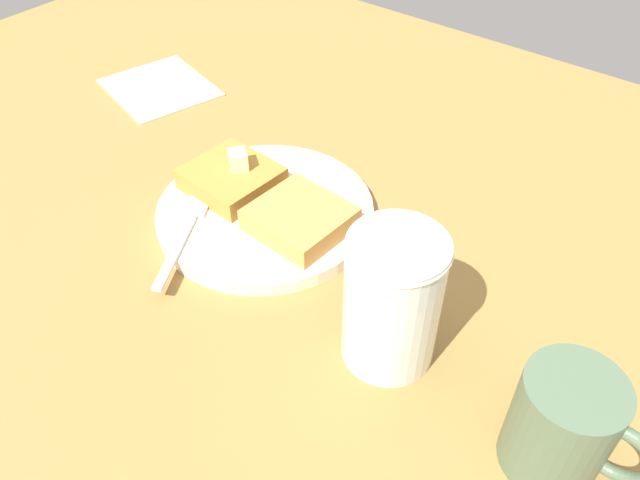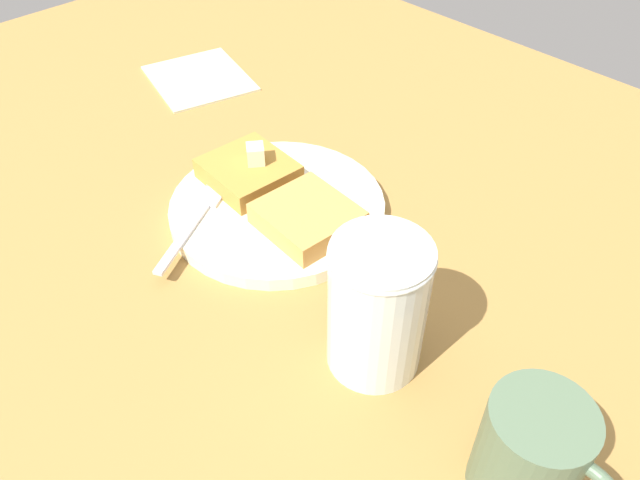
{
  "view_description": "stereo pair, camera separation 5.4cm",
  "coord_description": "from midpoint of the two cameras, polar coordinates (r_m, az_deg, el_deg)",
  "views": [
    {
      "loc": [
        41.61,
        -28.12,
        43.93
      ],
      "look_at": [
        16.99,
        3.18,
        7.16
      ],
      "focal_mm": 35.0,
      "sensor_mm": 36.0,
      "label": 1
    },
    {
      "loc": [
        45.62,
        -24.49,
        43.93
      ],
      "look_at": [
        16.99,
        3.18,
        7.16
      ],
      "focal_mm": 35.0,
      "sensor_mm": 36.0,
      "label": 2
    }
  ],
  "objects": [
    {
      "name": "plate",
      "position": [
        0.63,
        -7.46,
        2.54
      ],
      "size": [
        21.77,
        21.77,
        1.42
      ],
      "color": "silver",
      "rests_on": "table_surface"
    },
    {
      "name": "table_surface",
      "position": [
        0.66,
        -15.75,
        0.88
      ],
      "size": [
        115.11,
        115.11,
        2.66
      ],
      "primitive_type": "cube",
      "color": "olive",
      "rests_on": "ground"
    },
    {
      "name": "syrup_jar",
      "position": [
        0.47,
        3.4,
        -5.9
      ],
      "size": [
        7.69,
        7.69,
        11.9
      ],
      "color": "#5E2D10",
      "rests_on": "table_surface"
    },
    {
      "name": "butter_pat_primary",
      "position": [
        0.64,
        -9.92,
        7.13
      ],
      "size": [
        2.59,
        2.55,
        1.94
      ],
      "primitive_type": "cube",
      "rotation": [
        0.0,
        0.0,
        2.52
      ],
      "color": "beige",
      "rests_on": "toast_slice_left"
    },
    {
      "name": "toast_slice_left",
      "position": [
        0.65,
        -10.46,
        5.49
      ],
      "size": [
        9.03,
        8.57,
        2.24
      ],
      "primitive_type": "cube",
      "rotation": [
        0.0,
        0.0,
        -0.06
      ],
      "color": "#B48034",
      "rests_on": "plate"
    },
    {
      "name": "coffee_mug",
      "position": [
        0.45,
        18.12,
        -16.08
      ],
      "size": [
        9.58,
        6.73,
        8.71
      ],
      "color": "#52694E",
      "rests_on": "table_surface"
    },
    {
      "name": "fork",
      "position": [
        0.62,
        -14.29,
        1.46
      ],
      "size": [
        8.92,
        14.73,
        0.36
      ],
      "color": "silver",
      "rests_on": "plate"
    },
    {
      "name": "toast_slice_middle",
      "position": [
        0.59,
        -4.46,
        1.83
      ],
      "size": [
        9.03,
        8.57,
        2.24
      ],
      "primitive_type": "cube",
      "rotation": [
        0.0,
        0.0,
        -0.06
      ],
      "color": "#CB8F46",
      "rests_on": "plate"
    },
    {
      "name": "napkin",
      "position": [
        0.88,
        -16.21,
        13.17
      ],
      "size": [
        16.33,
        15.07,
        0.3
      ],
      "primitive_type": "cube",
      "rotation": [
        0.0,
        0.0,
        -0.26
      ],
      "color": "beige",
      "rests_on": "table_surface"
    }
  ]
}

